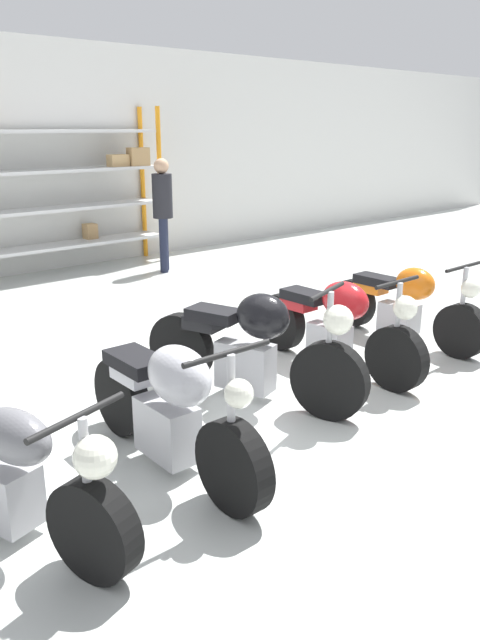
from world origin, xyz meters
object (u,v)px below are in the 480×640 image
(shelving_rack, at_px, (41,189))
(person_browsing, at_px, (163,205))
(motorcycle_grey, at_px, (8,472))
(motorcycle_red, at_px, (336,324))
(motorcycle_orange, at_px, (405,305))
(motorcycle_black, at_px, (254,346))
(motorcycle_silver, at_px, (171,406))

(shelving_rack, relative_size, person_browsing, 2.40)
(motorcycle_grey, height_order, person_browsing, person_browsing)
(shelving_rack, xyz_separation_m, motorcycle_red, (0.36, -5.69, -0.90))
(motorcycle_grey, relative_size, motorcycle_orange, 0.96)
(motorcycle_red, distance_m, person_browsing, 4.88)
(motorcycle_black, bearing_deg, motorcycle_silver, -85.71)
(shelving_rack, bearing_deg, motorcycle_black, -97.32)
(motorcycle_silver, distance_m, motorcycle_orange, 3.53)
(motorcycle_grey, bearing_deg, motorcycle_black, 85.62)
(person_browsing, bearing_deg, motorcycle_silver, 95.86)
(shelving_rack, height_order, person_browsing, shelving_rack)
(shelving_rack, xyz_separation_m, motorcycle_grey, (-3.05, -6.19, -0.95))
(motorcycle_red, distance_m, motorcycle_orange, 1.21)
(motorcycle_grey, xyz_separation_m, motorcycle_orange, (4.61, 0.55, 0.00))
(motorcycle_red, bearing_deg, shelving_rack, -176.83)
(motorcycle_orange, bearing_deg, motorcycle_black, -88.65)
(motorcycle_grey, xyz_separation_m, motorcycle_silver, (1.13, 0.01, 0.05))
(motorcycle_black, relative_size, motorcycle_orange, 1.05)
(motorcycle_orange, bearing_deg, motorcycle_red, -87.87)
(shelving_rack, relative_size, motorcycle_red, 2.10)
(shelving_rack, xyz_separation_m, motorcycle_orange, (1.56, -5.64, -0.95))
(shelving_rack, bearing_deg, person_browsing, -32.66)
(shelving_rack, relative_size, motorcycle_silver, 2.21)
(motorcycle_grey, bearing_deg, person_browsing, 122.05)
(shelving_rack, bearing_deg, motorcycle_red, -86.42)
(shelving_rack, xyz_separation_m, motorcycle_silver, (-1.93, -6.18, -0.90))
(motorcycle_black, height_order, person_browsing, person_browsing)
(motorcycle_black, xyz_separation_m, motorcycle_orange, (2.30, 0.07, -0.07))
(motorcycle_grey, height_order, motorcycle_black, motorcycle_black)
(motorcycle_black, xyz_separation_m, motorcycle_red, (1.09, 0.01, -0.03))
(motorcycle_silver, height_order, motorcycle_orange, motorcycle_silver)
(motorcycle_red, bearing_deg, motorcycle_silver, -78.25)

